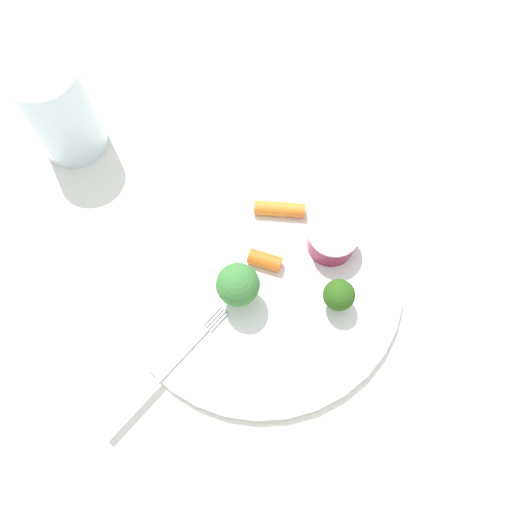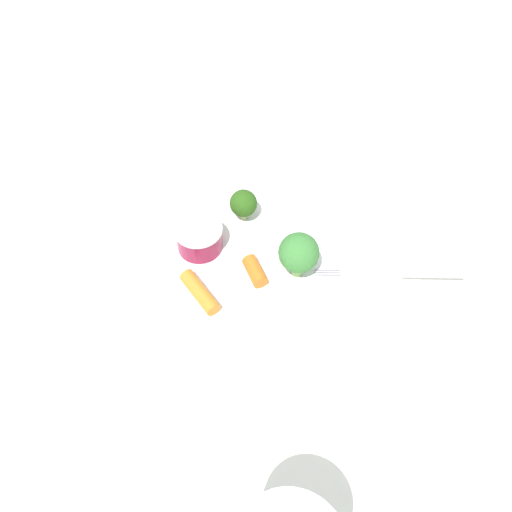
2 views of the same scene
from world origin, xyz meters
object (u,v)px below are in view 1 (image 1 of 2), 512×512
at_px(plate, 261,273).
at_px(drinking_glass, 60,111).
at_px(broccoli_floret_0, 238,285).
at_px(carrot_stick_1, 280,209).
at_px(fork, 170,367).
at_px(carrot_stick_0, 266,261).
at_px(broccoli_floret_1, 338,296).
at_px(sauce_cup, 332,239).

relative_size(plate, drinking_glass, 2.64).
distance_m(broccoli_floret_0, carrot_stick_1, 0.11).
bearing_deg(plate, fork, -16.72).
height_order(broccoli_floret_0, fork, broccoli_floret_0).
bearing_deg(plate, drinking_glass, -103.31).
distance_m(carrot_stick_0, fork, 0.15).
bearing_deg(drinking_glass, broccoli_floret_1, 79.55).
relative_size(carrot_stick_0, carrot_stick_1, 0.63).
height_order(broccoli_floret_0, drinking_glass, drinking_glass).
xyz_separation_m(carrot_stick_0, carrot_stick_1, (-0.06, -0.01, -0.00)).
bearing_deg(broccoli_floret_0, carrot_stick_0, 166.56).
height_order(carrot_stick_0, carrot_stick_1, same).
xyz_separation_m(broccoli_floret_0, carrot_stick_1, (-0.11, -0.00, -0.03)).
xyz_separation_m(carrot_stick_0, fork, (0.14, -0.04, -0.01)).
xyz_separation_m(plate, fork, (0.13, -0.04, 0.01)).
height_order(broccoli_floret_1, drinking_glass, drinking_glass).
bearing_deg(plate, sauce_cup, 136.37).
relative_size(broccoli_floret_1, carrot_stick_0, 1.17).
relative_size(fork, drinking_glass, 1.39).
distance_m(fork, drinking_glass, 0.32).
height_order(sauce_cup, broccoli_floret_1, broccoli_floret_1).
distance_m(plate, broccoli_floret_1, 0.09).
bearing_deg(fork, sauce_cup, 153.23).
bearing_deg(broccoli_floret_0, drinking_glass, -110.57).
bearing_deg(drinking_glass, carrot_stick_0, 78.76).
relative_size(broccoli_floret_0, broccoli_floret_1, 1.40).
distance_m(carrot_stick_0, carrot_stick_1, 0.07).
bearing_deg(broccoli_floret_1, fork, -43.93).
xyz_separation_m(broccoli_floret_1, carrot_stick_1, (-0.08, -0.10, -0.02)).
distance_m(sauce_cup, broccoli_floret_0, 0.12).
bearing_deg(fork, carrot_stick_0, 163.75).
bearing_deg(fork, broccoli_floret_0, 162.43).
relative_size(carrot_stick_0, drinking_glass, 0.31).
bearing_deg(drinking_glass, carrot_stick_1, 91.64).
xyz_separation_m(broccoli_floret_0, carrot_stick_0, (-0.05, 0.01, -0.03)).
height_order(sauce_cup, fork, sauce_cup).
bearing_deg(carrot_stick_0, fork, -16.25).
xyz_separation_m(sauce_cup, fork, (0.19, -0.10, -0.01)).
distance_m(plate, drinking_glass, 0.30).
bearing_deg(drinking_glass, sauce_cup, 88.84).
xyz_separation_m(broccoli_floret_0, broccoli_floret_1, (-0.03, 0.10, -0.01)).
xyz_separation_m(sauce_cup, carrot_stick_0, (0.05, -0.06, -0.01)).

